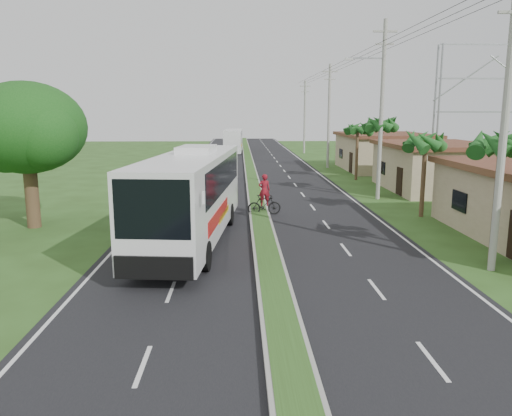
{
  "coord_description": "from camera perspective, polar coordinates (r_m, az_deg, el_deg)",
  "views": [
    {
      "loc": [
        -1.17,
        -16.06,
        5.96
      ],
      "look_at": [
        -0.43,
        5.6,
        1.8
      ],
      "focal_mm": 35.0,
      "sensor_mm": 36.0,
      "label": 1
    }
  ],
  "objects": [
    {
      "name": "coach_bus_main",
      "position": [
        23.16,
        -7.29,
        1.96
      ],
      "size": [
        4.16,
        13.78,
        4.39
      ],
      "rotation": [
        0.0,
        0.0,
        -0.1
      ],
      "color": "silver",
      "rests_on": "ground"
    },
    {
      "name": "lane_edge_left",
      "position": [
        36.97,
        -10.53,
        1.41
      ],
      "size": [
        0.12,
        160.0,
        0.01
      ],
      "primitive_type": "cube",
      "color": "silver",
      "rests_on": "ground"
    },
    {
      "name": "lane_edge_right",
      "position": [
        37.39,
        10.23,
        1.52
      ],
      "size": [
        0.12,
        160.0,
        0.01
      ],
      "primitive_type": "cube",
      "color": "silver",
      "rests_on": "ground"
    },
    {
      "name": "palm_verge_c",
      "position": [
        36.46,
        14.11,
        9.23
      ],
      "size": [
        2.4,
        2.4,
        5.85
      ],
      "color": "#473321",
      "rests_on": "ground"
    },
    {
      "name": "palm_verge_d",
      "position": [
        45.31,
        11.55,
        8.87
      ],
      "size": [
        2.4,
        2.4,
        5.25
      ],
      "color": "#473321",
      "rests_on": "ground"
    },
    {
      "name": "palm_verge_a",
      "position": [
        21.64,
        26.27,
        6.52
      ],
      "size": [
        2.4,
        2.4,
        5.45
      ],
      "color": "#473321",
      "rests_on": "ground"
    },
    {
      "name": "ground",
      "position": [
        17.17,
        2.11,
        -9.45
      ],
      "size": [
        180.0,
        180.0,
        0.0
      ],
      "primitive_type": "plane",
      "color": "#2C471A",
      "rests_on": "ground"
    },
    {
      "name": "utility_pole_a",
      "position": [
        20.49,
        26.56,
        8.93
      ],
      "size": [
        1.6,
        0.28,
        11.0
      ],
      "color": "gray",
      "rests_on": "ground"
    },
    {
      "name": "shop_mid",
      "position": [
        41.18,
        19.74,
        4.51
      ],
      "size": [
        7.6,
        10.6,
        3.67
      ],
      "color": "tan",
      "rests_on": "ground"
    },
    {
      "name": "billboard_lattice",
      "position": [
        51.57,
        25.23,
        10.82
      ],
      "size": [
        10.18,
        1.18,
        12.07
      ],
      "color": "gray",
      "rests_on": "ground"
    },
    {
      "name": "motorcyclist",
      "position": [
        29.34,
        0.95,
        0.87
      ],
      "size": [
        2.02,
        0.78,
        2.43
      ],
      "rotation": [
        0.0,
        0.0,
        0.11
      ],
      "color": "black",
      "rests_on": "ground"
    },
    {
      "name": "road_asphalt",
      "position": [
        36.57,
        -0.09,
        1.5
      ],
      "size": [
        14.0,
        160.0,
        0.02
      ],
      "primitive_type": "cube",
      "color": "black",
      "rests_on": "ground"
    },
    {
      "name": "median_strip",
      "position": [
        36.55,
        -0.09,
        1.65
      ],
      "size": [
        1.2,
        160.0,
        0.18
      ],
      "color": "gray",
      "rests_on": "ground"
    },
    {
      "name": "shop_far",
      "position": [
        54.38,
        14.34,
        6.28
      ],
      "size": [
        8.6,
        11.6,
        3.82
      ],
      "color": "tan",
      "rests_on": "ground"
    },
    {
      "name": "coach_bus_far",
      "position": [
        76.84,
        -2.6,
        7.84
      ],
      "size": [
        2.81,
        11.62,
        3.37
      ],
      "rotation": [
        0.0,
        0.0,
        -0.03
      ],
      "color": "white",
      "rests_on": "ground"
    },
    {
      "name": "utility_pole_b",
      "position": [
        35.4,
        14.12,
        11.03
      ],
      "size": [
        3.2,
        0.28,
        12.0
      ],
      "color": "gray",
      "rests_on": "ground"
    },
    {
      "name": "shade_tree",
      "position": [
        28.3,
        -24.95,
        7.98
      ],
      "size": [
        6.3,
        6.0,
        7.54
      ],
      "color": "#473321",
      "rests_on": "ground"
    },
    {
      "name": "utility_pole_d",
      "position": [
        74.69,
        5.58,
        10.41
      ],
      "size": [
        1.6,
        0.28,
        10.5
      ],
      "color": "gray",
      "rests_on": "ground"
    },
    {
      "name": "utility_pole_c",
      "position": [
        54.92,
        8.33,
        10.46
      ],
      "size": [
        1.6,
        0.28,
        11.0
      ],
      "color": "gray",
      "rests_on": "ground"
    },
    {
      "name": "palm_verge_b",
      "position": [
        30.03,
        18.82,
        7.23
      ],
      "size": [
        2.4,
        2.4,
        5.05
      ],
      "color": "#473321",
      "rests_on": "ground"
    }
  ]
}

